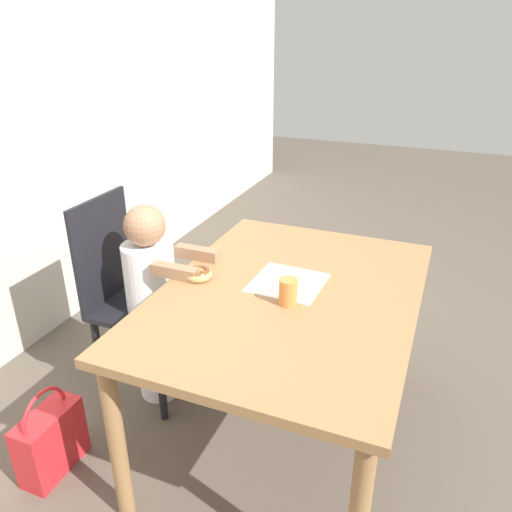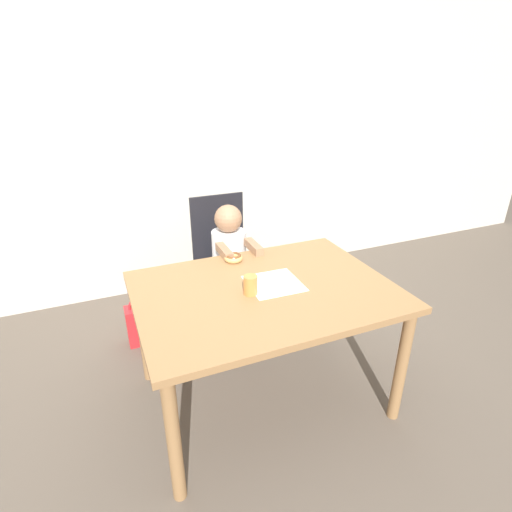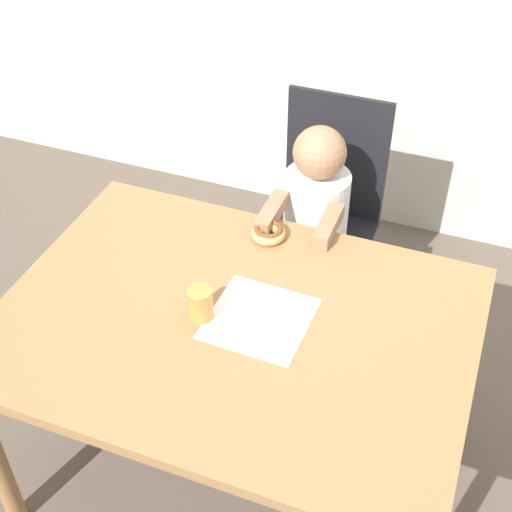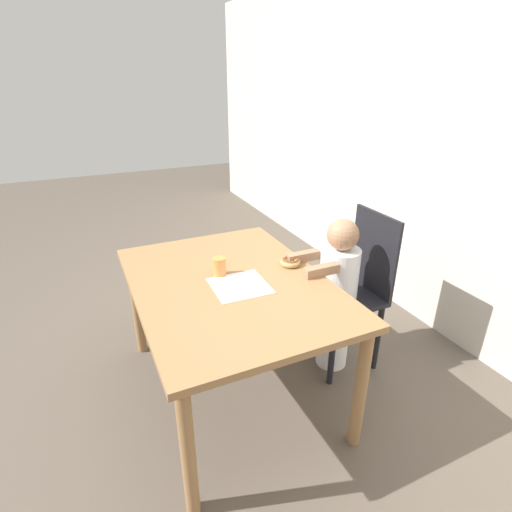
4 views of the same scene
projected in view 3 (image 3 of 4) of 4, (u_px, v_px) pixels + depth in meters
ground_plane at (238, 468)px, 2.41m from camera, size 12.00×12.00×0.00m
dining_table at (235, 341)px, 2.01m from camera, size 1.30×0.95×0.71m
chair at (323, 225)px, 2.63m from camera, size 0.38×0.39×0.97m
child_figure at (313, 244)px, 2.55m from camera, size 0.24×0.40×0.96m
donut at (269, 232)px, 2.21m from camera, size 0.11×0.11×0.04m
napkin at (259, 318)px, 1.95m from camera, size 0.28×0.28×0.00m
handbag at (193, 256)px, 3.03m from camera, size 0.28×0.13×0.39m
cup at (200, 304)px, 1.93m from camera, size 0.07×0.07×0.10m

